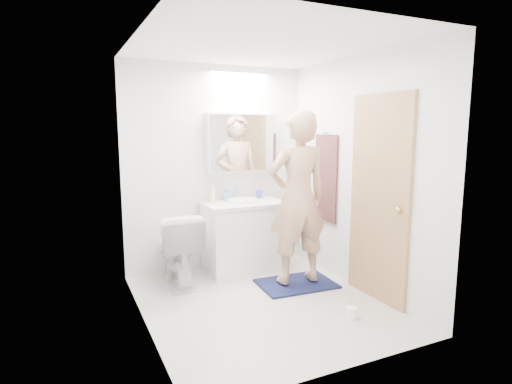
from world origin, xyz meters
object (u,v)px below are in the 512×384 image
toilet (177,248)px  person (298,198)px  soap_bottle_a (212,194)px  toothbrush_cup (259,194)px  soap_bottle_b (227,194)px  vanity_cabinet (244,238)px  medicine_cabinet (242,143)px  toilet_paper_roll (352,313)px

toilet → person: (1.14, -0.58, 0.55)m
toilet → person: size_ratio=0.44×
soap_bottle_a → toothbrush_cup: soap_bottle_a is taller
soap_bottle_b → vanity_cabinet: bearing=-51.6°
person → soap_bottle_a: size_ratio=9.00×
person → toothbrush_cup: (-0.03, 0.85, -0.08)m
toilet → soap_bottle_a: 0.77m
medicine_cabinet → soap_bottle_a: bearing=-171.6°
medicine_cabinet → toilet: medicine_cabinet is taller
vanity_cabinet → toothbrush_cup: size_ratio=8.93×
soap_bottle_b → toothbrush_cup: (0.42, -0.02, -0.03)m
toilet_paper_roll → toothbrush_cup: bearing=92.2°
toilet → person: bearing=155.9°
toilet → toilet_paper_roll: (1.18, -1.48, -0.35)m
medicine_cabinet → toilet_paper_roll: medicine_cabinet is taller
toilet_paper_roll → person: bearing=92.0°
soap_bottle_a → toilet_paper_roll: soap_bottle_a is taller
medicine_cabinet → soap_bottle_b: 0.64m
soap_bottle_a → toothbrush_cup: bearing=0.9°
toilet → toilet_paper_roll: toilet is taller
vanity_cabinet → toothbrush_cup: 0.57m
vanity_cabinet → soap_bottle_a: size_ratio=4.49×
medicine_cabinet → toilet: (-0.90, -0.33, -1.10)m
vanity_cabinet → medicine_cabinet: (0.07, 0.21, 1.11)m
medicine_cabinet → toothbrush_cup: size_ratio=8.73×
vanity_cabinet → soap_bottle_b: (-0.14, 0.18, 0.51)m
person → medicine_cabinet: bearing=-71.4°
medicine_cabinet → person: 1.08m
vanity_cabinet → person: bearing=-65.7°
soap_bottle_b → toilet_paper_roll: soap_bottle_b is taller
soap_bottle_a → toothbrush_cup: 0.62m
medicine_cabinet → toothbrush_cup: (0.21, -0.05, -0.63)m
toilet → soap_bottle_b: 0.90m
soap_bottle_a → vanity_cabinet: bearing=-24.0°
vanity_cabinet → person: (0.31, -0.69, 0.56)m
vanity_cabinet → toilet: 0.84m
soap_bottle_a → toilet_paper_roll: size_ratio=1.82×
person → soap_bottle_a: bearing=-48.8°
person → soap_bottle_b: person is taller
vanity_cabinet → soap_bottle_a: (-0.34, 0.15, 0.53)m
medicine_cabinet → soap_bottle_a: (-0.41, -0.06, -0.58)m
medicine_cabinet → toilet_paper_roll: 2.33m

